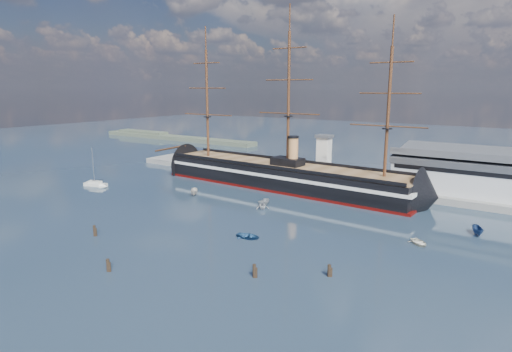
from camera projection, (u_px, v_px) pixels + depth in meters
The scene contains 17 objects.
ground at pixel (263, 203), 123.37m from camera, with size 600.00×600.00×0.00m, color #1E3040.
quay at pixel (345, 185), 146.93m from camera, with size 180.00×18.00×2.00m, color slate.
warehouse at pixel (510, 176), 122.01m from camera, with size 63.00×21.00×11.60m.
quay_tower at pixel (324, 156), 146.38m from camera, with size 5.00×5.00×15.00m.
shoreline at pixel (165, 136), 276.77m from camera, with size 120.00×10.00×4.00m.
warship at pixel (278, 175), 142.84m from camera, with size 113.23×20.27×53.94m.
sailboat at pixel (96, 184), 144.43m from camera, with size 8.50×4.47×13.06m.
motorboat_a at pixel (194, 195), 132.35m from camera, with size 6.31×2.31×2.52m, color beige.
motorboat_b at pixel (248, 238), 94.78m from camera, with size 3.40×1.36×1.59m, color navy.
motorboat_c at pixel (264, 206), 120.03m from camera, with size 6.17×2.26×2.47m, color gray.
motorboat_d at pixel (262, 209), 117.62m from camera, with size 6.48×2.81×2.37m, color white.
motorboat_e at pixel (419, 245), 90.93m from camera, with size 3.06×1.22×1.43m, color beige.
motorboat_f at pixel (477, 235), 96.92m from camera, with size 6.04×2.21×2.42m, color navy.
piling_near_left at pixel (95, 236), 96.26m from camera, with size 0.64×0.64×3.21m, color black.
piling_near_mid at pixel (108, 271), 77.80m from camera, with size 0.64×0.64×3.10m, color black.
piling_near_right at pixel (254, 277), 75.35m from camera, with size 0.64×0.64×3.16m, color black.
piling_far_right at pixel (329, 276), 75.74m from camera, with size 0.64×0.64×2.95m, color black.
Camera 1 is at (65.48, -59.57, 32.93)m, focal length 30.00 mm.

